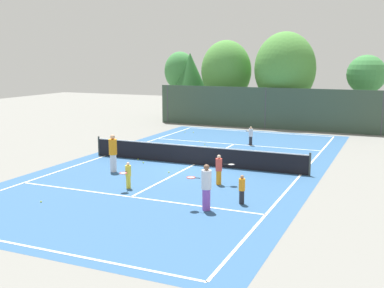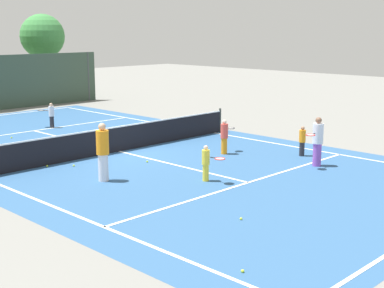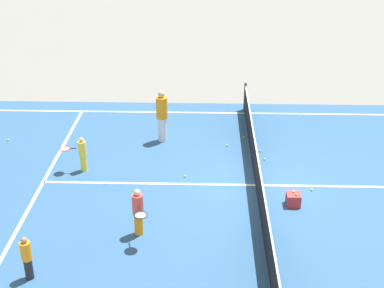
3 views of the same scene
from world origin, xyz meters
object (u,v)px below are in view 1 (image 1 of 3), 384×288
object	(u,v)px
player_2	(113,153)
tennis_ball_6	(199,141)
tennis_ball_0	(205,144)
tennis_ball_8	(193,132)
tennis_ball_9	(185,132)
tennis_ball_7	(41,202)
player_4	(219,169)
ball_crate	(220,159)
player_0	(251,135)
player_3	(128,175)
tennis_ball_11	(169,172)
player_5	(206,187)
tennis_ball_2	(210,158)
tennis_ball_10	(170,160)
tennis_ball_1	(138,159)
tennis_ball_5	(160,159)
tennis_ball_3	(143,163)
player_1	(242,189)

from	to	relation	value
player_2	tennis_ball_6	bearing A→B (deg)	86.75
player_2	tennis_ball_0	distance (m)	8.64
tennis_ball_8	tennis_ball_0	bearing A→B (deg)	-58.23
tennis_ball_9	tennis_ball_0	bearing A→B (deg)	-51.66
tennis_ball_9	tennis_ball_7	bearing A→B (deg)	-83.40
tennis_ball_6	tennis_ball_9	xyz separation A→B (m)	(-2.43, 3.07, 0.00)
player_4	tennis_ball_6	xyz separation A→B (m)	(-5.01, 9.70, -0.66)
ball_crate	tennis_ball_6	distance (m)	6.57
player_0	player_3	distance (m)	12.06
player_0	tennis_ball_0	size ratio (longest dim) A/B	18.17
tennis_ball_11	player_4	bearing A→B (deg)	-19.39
player_2	player_5	distance (m)	7.35
tennis_ball_2	tennis_ball_9	bearing A→B (deg)	122.85
player_0	tennis_ball_11	world-z (taller)	player_0
tennis_ball_9	tennis_ball_10	world-z (taller)	same
tennis_ball_1	tennis_ball_2	bearing A→B (deg)	26.75
tennis_ball_1	tennis_ball_7	distance (m)	8.26
player_0	tennis_ball_8	xyz separation A→B (m)	(-5.33, 3.18, -0.59)
player_0	tennis_ball_11	size ratio (longest dim) A/B	18.17
tennis_ball_6	ball_crate	bearing A→B (deg)	-57.74
player_5	tennis_ball_5	bearing A→B (deg)	128.19
tennis_ball_5	tennis_ball_9	distance (m)	9.64
player_5	tennis_ball_6	size ratio (longest dim) A/B	25.93
player_5	tennis_ball_3	distance (m)	8.46
tennis_ball_1	tennis_ball_6	xyz separation A→B (m)	(0.82, 6.68, 0.00)
tennis_ball_1	player_2	bearing A→B (deg)	-84.52
tennis_ball_1	tennis_ball_5	distance (m)	1.18
player_4	tennis_ball_6	distance (m)	10.94
player_1	player_4	size ratio (longest dim) A/B	0.85
tennis_ball_1	tennis_ball_5	world-z (taller)	same
player_4	ball_crate	distance (m)	4.44
player_3	tennis_ball_10	bearing A→B (deg)	98.52
tennis_ball_9	tennis_ball_3	bearing A→B (deg)	-77.56
tennis_ball_1	tennis_ball_3	world-z (taller)	same
player_0	tennis_ball_3	bearing A→B (deg)	-116.40
player_3	tennis_ball_3	world-z (taller)	player_3
player_4	tennis_ball_5	xyz separation A→B (m)	(-4.75, 3.51, -0.66)
player_2	tennis_ball_11	world-z (taller)	player_2
ball_crate	tennis_ball_7	distance (m)	10.13
player_3	tennis_ball_2	bearing A→B (deg)	81.63
tennis_ball_1	tennis_ball_6	bearing A→B (deg)	83.04
player_2	tennis_ball_1	xyz separation A→B (m)	(-0.27, 2.86, -0.91)
player_3	player_0	bearing A→B (deg)	81.35
player_2	player_5	size ratio (longest dim) A/B	1.08
player_0	tennis_ball_10	world-z (taller)	player_0
player_4	tennis_ball_0	xyz separation A→B (m)	(-4.18, 8.65, -0.66)
tennis_ball_3	tennis_ball_9	size ratio (longest dim) A/B	1.00
ball_crate	tennis_ball_3	world-z (taller)	ball_crate
tennis_ball_0	tennis_ball_3	distance (m)	6.32
ball_crate	player_1	bearing A→B (deg)	-63.16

